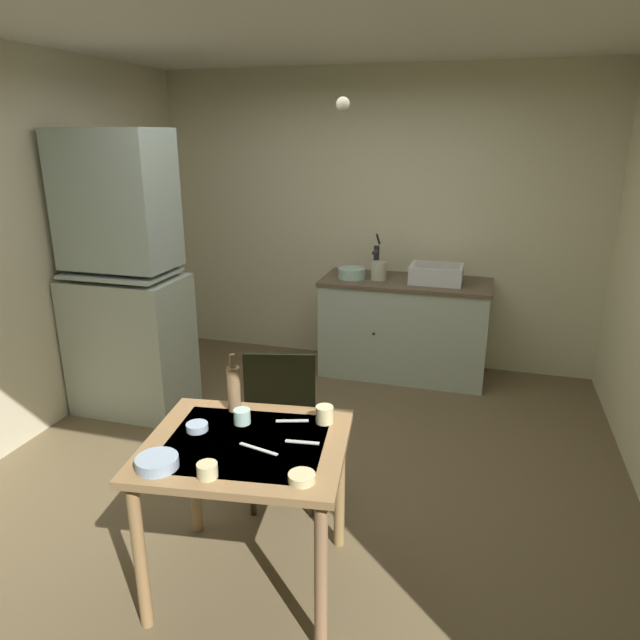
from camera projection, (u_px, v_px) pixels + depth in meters
The scene contains 23 objects.
ground_plane at pixel (308, 466), 3.78m from camera, with size 5.10×5.10×0.00m, color brown.
wall_back at pixel (375, 220), 5.28m from camera, with size 4.14×0.10×2.66m, color beige.
wall_left at pixel (18, 251), 3.91m from camera, with size 0.10×4.20×2.66m, color beige.
ceiling_slab at pixel (304, 8), 2.94m from camera, with size 4.14×4.20×0.10m, color white.
hutch_cabinet at pixel (125, 287), 4.30m from camera, with size 0.85×0.56×2.13m.
counter_cabinet at pixel (404, 328), 5.12m from camera, with size 1.47×0.64×0.88m.
sink_basin at pixel (436, 274), 4.89m from camera, with size 0.44×0.34×0.15m.
hand_pump at pixel (376, 258), 5.05m from camera, with size 0.05×0.27×0.39m.
mixing_bowl_counter at pixel (352, 273), 5.05m from camera, with size 0.24×0.24×0.09m, color #ADD1C1.
stoneware_crock at pixel (379, 271), 4.99m from camera, with size 0.14×0.14×0.16m, color beige.
dining_table at pixel (247, 465), 2.61m from camera, with size 1.00×0.89×0.77m.
chair_far_side at pixel (283, 426), 3.23m from camera, with size 0.48×0.48×1.00m.
serving_bowl_wide at pixel (157, 462), 2.37m from camera, with size 0.18×0.18×0.05m, color #9EB2C6.
soup_bowl_small at pixel (197, 427), 2.67m from camera, with size 0.10×0.10×0.03m, color #9EB2C6.
sauce_dish at pixel (302, 478), 2.28m from camera, with size 0.11×0.11×0.03m, color beige.
mug_tall at pixel (206, 470), 2.31m from camera, with size 0.09×0.09×0.06m, color beige.
teacup_cream at pixel (242, 416), 2.73m from camera, with size 0.08×0.08×0.07m, color #ADD1C1.
teacup_mint at pixel (325, 414), 2.74m from camera, with size 0.09×0.09×0.08m, color beige.
glass_bottle at pixel (234, 387), 2.83m from camera, with size 0.07×0.07×0.30m.
table_knife at pixel (258, 449), 2.51m from camera, with size 0.20×0.02×0.01m, color silver.
teaspoon_near_bowl at pixel (292, 421), 2.76m from camera, with size 0.16×0.02×0.01m, color beige.
teaspoon_by_cup at pixel (302, 442), 2.57m from camera, with size 0.16×0.02×0.01m, color beige.
pendant_bulb at pixel (343, 104), 3.25m from camera, with size 0.08×0.08×0.08m, color #F9EFCC.
Camera 1 is at (1.00, -3.14, 2.09)m, focal length 32.09 mm.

